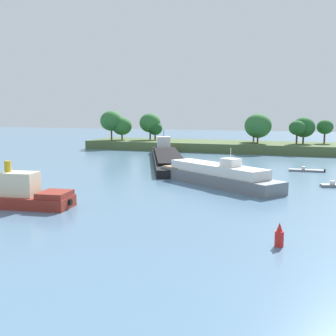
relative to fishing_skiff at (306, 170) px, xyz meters
The scene contains 7 objects.
treeline_island 43.48m from the fishing_skiff, 127.90° to the left, with size 67.83×16.70×10.61m.
fishing_skiff is the anchor object (origin of this frame).
small_motorboat 15.17m from the fishing_skiff, 74.43° to the right, with size 4.00×2.45×0.88m.
tugboat 48.55m from the fishing_skiff, 126.26° to the right, with size 11.41×5.34×5.05m.
white_riverboat 21.95m from the fishing_skiff, 122.60° to the right, with size 20.29×15.79×5.47m.
cargo_barge 28.14m from the fishing_skiff, 169.42° to the left, with size 21.92×41.97×5.95m.
channel_buoy_red 43.82m from the fishing_skiff, 91.38° to the right, with size 0.70×0.70×1.90m.
Camera 1 is at (31.33, -29.83, 10.46)m, focal length 44.65 mm.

